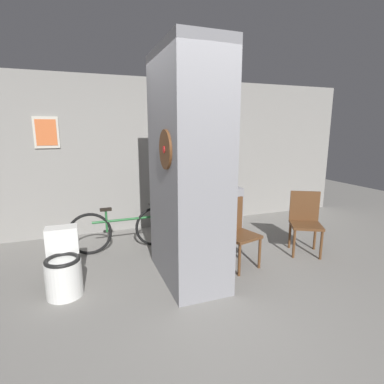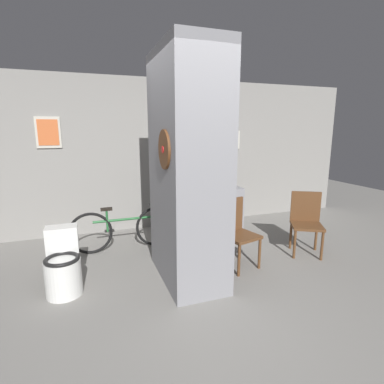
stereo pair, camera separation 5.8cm
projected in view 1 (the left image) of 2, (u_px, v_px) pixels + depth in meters
ground_plane at (209, 301)px, 3.11m from camera, size 14.00×14.00×0.00m
wall_back at (149, 155)px, 5.25m from camera, size 8.00×0.09×2.60m
pillar_center at (188, 170)px, 3.38m from camera, size 0.66×1.19×2.60m
counter_shelf at (205, 215)px, 4.68m from camera, size 1.11×0.44×0.86m
toilet at (63, 267)px, 3.22m from camera, size 0.37×0.53×0.69m
chair_near_pillar at (236, 230)px, 3.85m from camera, size 0.50×0.50×0.87m
chair_by_doorway at (305, 220)px, 4.28m from camera, size 0.56×0.56×0.87m
bicycle at (124, 229)px, 4.37m from camera, size 1.56×0.42×0.66m
bottle_tall at (200, 181)px, 4.53m from camera, size 0.08×0.08×0.32m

